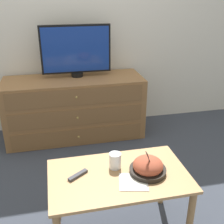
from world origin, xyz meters
name	(u,v)px	position (x,y,z in m)	size (l,w,h in m)	color
ground_plane	(77,123)	(0.00, 0.00, 0.00)	(12.00, 12.00, 0.00)	#383D47
wall_back	(70,16)	(0.00, 0.03, 1.30)	(12.00, 0.05, 2.60)	silver
dresser	(75,108)	(-0.03, -0.30, 0.34)	(1.51, 0.55, 0.68)	olive
tv	(76,50)	(0.02, -0.22, 0.97)	(0.75, 0.13, 0.55)	black
coffee_table	(119,185)	(0.10, -1.81, 0.42)	(0.89, 0.53, 0.50)	tan
takeout_bowl	(148,167)	(0.29, -1.83, 0.54)	(0.24, 0.24, 0.18)	black
drink_cup	(115,161)	(0.10, -1.73, 0.54)	(0.08, 0.08, 0.11)	#9E6638
napkin	(133,182)	(0.17, -1.91, 0.50)	(0.21, 0.21, 0.00)	silver
remote_control	(78,175)	(-0.15, -1.77, 0.51)	(0.13, 0.10, 0.02)	#38383D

